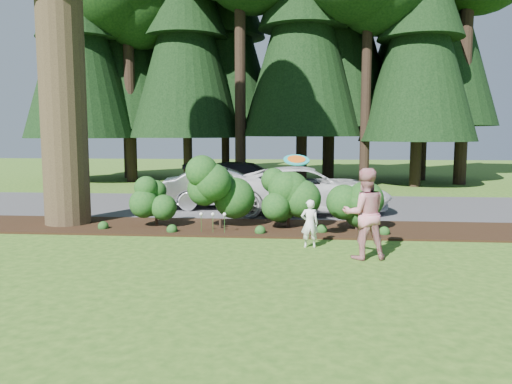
{
  "coord_description": "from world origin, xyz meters",
  "views": [
    {
      "loc": [
        1.86,
        -9.97,
        2.55
      ],
      "look_at": [
        0.95,
        0.7,
        1.3
      ],
      "focal_mm": 35.0,
      "sensor_mm": 36.0,
      "label": 1
    }
  ],
  "objects_px": {
    "car_silver_wagon": "(226,188)",
    "frisbee": "(296,160)",
    "car_dark_suv": "(248,180)",
    "adult": "(364,214)",
    "car_white_suv": "(307,190)",
    "child": "(310,224)"
  },
  "relations": [
    {
      "from": "car_white_suv",
      "to": "frisbee",
      "type": "bearing_deg",
      "value": 171.14
    },
    {
      "from": "car_silver_wagon",
      "to": "car_white_suv",
      "type": "xyz_separation_m",
      "value": [
        2.74,
        -0.86,
        0.05
      ]
    },
    {
      "from": "car_silver_wagon",
      "to": "frisbee",
      "type": "xyz_separation_m",
      "value": [
        2.43,
        -5.87,
        1.27
      ]
    },
    {
      "from": "car_white_suv",
      "to": "car_dark_suv",
      "type": "xyz_separation_m",
      "value": [
        -2.25,
        3.41,
        -0.03
      ]
    },
    {
      "from": "car_silver_wagon",
      "to": "child",
      "type": "height_order",
      "value": "car_silver_wagon"
    },
    {
      "from": "car_dark_suv",
      "to": "frisbee",
      "type": "xyz_separation_m",
      "value": [
        1.94,
        -8.43,
        1.25
      ]
    },
    {
      "from": "car_dark_suv",
      "to": "car_white_suv",
      "type": "bearing_deg",
      "value": -151.13
    },
    {
      "from": "car_white_suv",
      "to": "car_dark_suv",
      "type": "height_order",
      "value": "car_white_suv"
    },
    {
      "from": "car_white_suv",
      "to": "adult",
      "type": "relative_size",
      "value": 2.85
    },
    {
      "from": "car_dark_suv",
      "to": "child",
      "type": "distance_m",
      "value": 8.53
    },
    {
      "from": "car_dark_suv",
      "to": "adult",
      "type": "relative_size",
      "value": 2.62
    },
    {
      "from": "car_silver_wagon",
      "to": "car_dark_suv",
      "type": "distance_m",
      "value": 2.6
    },
    {
      "from": "adult",
      "to": "frisbee",
      "type": "xyz_separation_m",
      "value": [
        -1.4,
        0.71,
        1.06
      ]
    },
    {
      "from": "child",
      "to": "frisbee",
      "type": "bearing_deg",
      "value": 26.92
    },
    {
      "from": "car_dark_suv",
      "to": "child",
      "type": "height_order",
      "value": "car_dark_suv"
    },
    {
      "from": "car_white_suv",
      "to": "car_silver_wagon",
      "type": "bearing_deg",
      "value": 67.35
    },
    {
      "from": "car_dark_suv",
      "to": "adult",
      "type": "height_order",
      "value": "adult"
    },
    {
      "from": "car_silver_wagon",
      "to": "child",
      "type": "xyz_separation_m",
      "value": [
        2.74,
        -5.68,
        -0.18
      ]
    },
    {
      "from": "car_silver_wagon",
      "to": "adult",
      "type": "relative_size",
      "value": 2.25
    },
    {
      "from": "frisbee",
      "to": "car_white_suv",
      "type": "bearing_deg",
      "value": 86.45
    },
    {
      "from": "car_dark_suv",
      "to": "adult",
      "type": "xyz_separation_m",
      "value": [
        3.33,
        -9.14,
        0.19
      ]
    },
    {
      "from": "child",
      "to": "frisbee",
      "type": "height_order",
      "value": "frisbee"
    }
  ]
}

